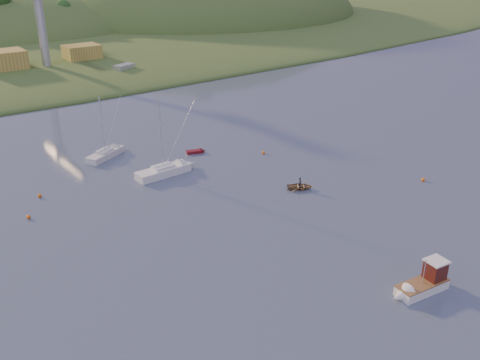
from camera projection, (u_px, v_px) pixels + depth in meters
ground at (460, 322)px, 48.27m from camera, size 500.00×500.00×0.00m
hill_right at (199, 19)px, 243.48m from camera, size 150.00×130.00×60.00m
wharf at (57, 69)px, 140.46m from camera, size 42.00×16.00×2.40m
shed_west at (2, 61)px, 132.71m from camera, size 11.00×8.00×4.80m
shed_east at (82, 52)px, 144.97m from camera, size 9.00×7.00×4.00m
dock_crane at (41, 8)px, 129.72m from camera, size 3.20×28.00×20.30m
fishing_boat at (419, 285)px, 51.96m from camera, size 6.70×2.76×4.16m
sailboat_near at (163, 170)px, 78.73m from camera, size 8.50×2.98×11.61m
sailboat_far at (105, 154)px, 85.32m from camera, size 7.36×5.29×9.98m
canoe at (300, 187)px, 74.41m from camera, size 4.44×4.13×0.75m
paddler at (300, 184)px, 74.26m from camera, size 0.60×0.66×1.51m
red_tender at (198, 151)px, 87.51m from camera, size 3.37×2.04×1.09m
work_vessel at (125, 73)px, 137.07m from camera, size 13.37×8.83×3.24m
buoy_0 at (423, 179)px, 76.96m from camera, size 0.50×0.50×0.50m
buoy_1 at (263, 152)px, 86.94m from camera, size 0.50×0.50×0.50m
buoy_2 at (28, 217)px, 66.40m from camera, size 0.50×0.50×0.50m
buoy_3 at (40, 196)px, 72.04m from camera, size 0.50×0.50×0.50m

